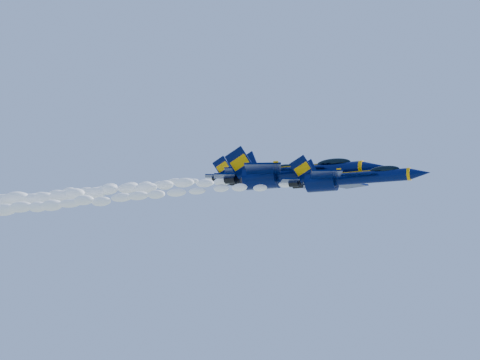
% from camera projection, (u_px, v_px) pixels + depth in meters
% --- Properties ---
extents(jet_lead, '(15.63, 12.82, 5.81)m').
position_uv_depth(jet_lead, '(349.00, 178.00, 73.95)').
color(jet_lead, '#020B39').
extents(smoke_trail_jet_lead, '(57.23, 1.99, 1.79)m').
position_uv_depth(smoke_trail_jet_lead, '(91.00, 201.00, 88.72)').
color(smoke_trail_jet_lead, white).
extents(jet_second, '(19.92, 16.34, 7.40)m').
position_uv_depth(jet_second, '(293.00, 173.00, 80.21)').
color(jet_second, '#020B39').
extents(smoke_trail_jet_second, '(57.23, 2.54, 2.28)m').
position_uv_depth(smoke_trail_jet_second, '(50.00, 196.00, 95.74)').
color(smoke_trail_jet_second, white).
extents(jet_third, '(15.50, 12.72, 5.76)m').
position_uv_depth(jet_third, '(258.00, 174.00, 93.45)').
color(jet_third, '#020B39').
extents(smoke_trail_jet_third, '(57.23, 1.98, 1.78)m').
position_uv_depth(smoke_trail_jet_third, '(59.00, 193.00, 108.19)').
color(smoke_trail_jet_third, white).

